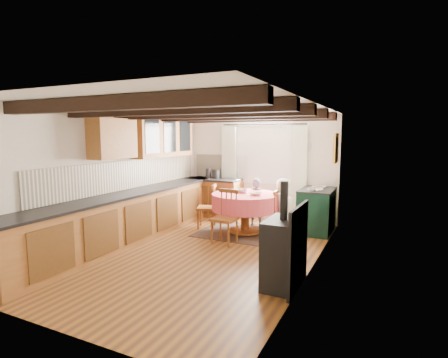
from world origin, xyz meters
The scene contains 40 objects.
floor centered at (0.00, 0.00, 0.00)m, with size 3.60×5.50×0.00m, color #975E21.
ceiling centered at (0.00, 0.00, 2.40)m, with size 3.60×5.50×0.00m, color white.
wall_back centered at (0.00, 2.75, 1.20)m, with size 3.60×0.00×2.40m, color silver.
wall_front centered at (0.00, -2.75, 1.20)m, with size 3.60×0.00×2.40m, color silver.
wall_left centered at (-1.80, 0.00, 1.20)m, with size 0.00×5.50×2.40m, color silver.
wall_right centered at (1.80, 0.00, 1.20)m, with size 0.00×5.50×2.40m, color silver.
beam_a centered at (0.00, -2.00, 2.31)m, with size 3.60×0.16×0.16m, color black.
beam_b centered at (0.00, -1.00, 2.31)m, with size 3.60×0.16×0.16m, color black.
beam_c centered at (0.00, 0.00, 2.31)m, with size 3.60×0.16×0.16m, color black.
beam_d centered at (0.00, 1.00, 2.31)m, with size 3.60×0.16×0.16m, color black.
beam_e centered at (0.00, 2.00, 2.31)m, with size 3.60×0.16×0.16m, color black.
splash_left centered at (-1.78, 0.30, 1.20)m, with size 0.02×4.50×0.55m, color beige.
splash_back centered at (-1.00, 2.73, 1.20)m, with size 1.40×0.02×0.55m, color beige.
base_cabinet_left centered at (-1.50, 0.00, 0.44)m, with size 0.60×5.30×0.88m, color olive.
base_cabinet_back centered at (-1.05, 2.45, 0.44)m, with size 1.30×0.60×0.88m, color olive.
worktop_left centered at (-1.48, 0.00, 0.90)m, with size 0.64×5.30×0.04m, color black.
worktop_back centered at (-1.05, 2.43, 0.90)m, with size 1.30×0.64×0.04m, color black.
wall_cabinet_glass centered at (-1.63, 1.20, 1.95)m, with size 0.34×1.80×0.90m, color olive.
wall_cabinet_solid centered at (-1.63, -0.30, 1.90)m, with size 0.34×0.90×0.70m, color olive.
window_frame centered at (0.10, 2.73, 1.60)m, with size 1.34×0.03×1.54m, color white.
window_pane centered at (0.10, 2.74, 1.60)m, with size 1.20×0.01×1.40m, color white.
curtain_left centered at (-0.75, 2.65, 1.10)m, with size 0.35×0.10×2.10m, color silver.
curtain_right centered at (0.95, 2.65, 1.10)m, with size 0.35×0.10×2.10m, color silver.
curtain_rod centered at (0.10, 2.65, 2.20)m, with size 0.03×0.03×2.00m, color black.
wall_picture centered at (1.77, 2.30, 1.70)m, with size 0.04×0.50×0.60m, color gold.
wall_plate centered at (1.05, 2.72, 1.70)m, with size 0.30×0.30×0.02m, color silver.
rug centered at (0.20, 1.36, 0.01)m, with size 1.81×1.41×0.01m, color brown.
dining_table centered at (0.20, 1.36, 0.40)m, with size 1.33×1.33×0.80m, color #C64A5A, non-canonical shape.
chair_near centered at (0.12, 0.56, 0.49)m, with size 0.42×0.44×0.99m, color brown, non-canonical shape.
chair_left centered at (-0.69, 1.38, 0.47)m, with size 0.40×0.42×0.93m, color brown, non-canonical shape.
chair_right centered at (1.00, 1.37, 0.46)m, with size 0.39×0.41×0.92m, color brown, non-canonical shape.
aga_range centered at (1.47, 2.08, 0.45)m, with size 0.63×0.98×0.90m, color black, non-canonical shape.
cast_iron_stove centered at (1.58, -0.73, 0.69)m, with size 0.42×0.69×1.38m, color black, non-canonical shape.
child_far centered at (0.20, 2.00, 0.52)m, with size 0.38×0.25×1.04m, color slate.
child_right centered at (0.94, 1.52, 0.57)m, with size 0.55×0.36×1.13m, color white.
bowl_a centered at (0.44, 1.30, 0.83)m, with size 0.23×0.23×0.06m, color silver.
bowl_b centered at (0.05, 1.49, 0.84)m, with size 0.21×0.21×0.07m, color silver.
cup centered at (0.18, 1.41, 0.85)m, with size 0.09×0.09×0.09m, color silver.
canister_tall centered at (-1.20, 2.43, 1.04)m, with size 0.14×0.14×0.24m, color #262628.
canister_wide centered at (-1.02, 2.48, 1.02)m, with size 0.18×0.18×0.20m, color #262628.
Camera 1 is at (2.78, -5.00, 1.97)m, focal length 28.09 mm.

